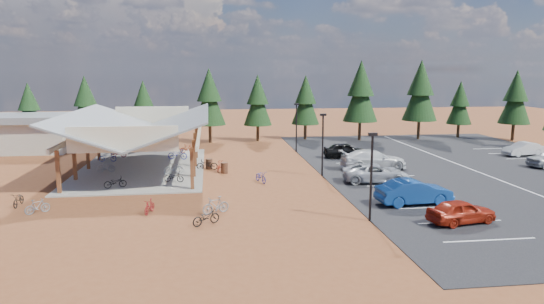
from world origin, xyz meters
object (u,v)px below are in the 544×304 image
object	(u,v)px
lamp_post_0	(371,170)
bike_7	(187,149)
trash_bin_1	(209,164)
bike_15	(220,166)
bike_16	(207,164)
car_4	(346,150)
bike_9	(37,206)
car_0	(461,211)
bike_3	(118,152)
car_3	(373,160)
outbuilding	(21,132)
bike_2	(108,157)
bike_1	(106,167)
bike_12	(206,217)
bike_6	(177,154)
bike_11	(149,206)
bike_13	(216,205)
bike_14	(261,177)
car_2	(376,173)
lamp_post_1	(323,140)
bike_5	(174,168)
car_1	(414,192)
car_9	(523,149)
bike_8	(19,200)
bike_0	(115,182)
bike_pavilion	(141,126)
bike_4	(174,177)
trash_bin_0	(224,168)

from	to	relation	value
lamp_post_0	bike_7	xyz separation A→B (m)	(-11.42, 24.22, -2.43)
trash_bin_1	bike_15	world-z (taller)	trash_bin_1
bike_16	car_4	distance (m)	14.10
bike_9	car_0	xyz separation A→B (m)	(24.50, -5.13, 0.27)
bike_3	car_3	world-z (taller)	car_3
bike_7	car_0	distance (m)	30.20
outbuilding	bike_7	size ratio (longest dim) A/B	7.38
bike_2	bike_1	bearing A→B (deg)	-166.68
bike_12	car_0	distance (m)	14.44
bike_6	bike_11	bearing A→B (deg)	-165.39
car_3	bike_2	bearing A→B (deg)	74.71
bike_13	car_4	xyz separation A→B (m)	(12.97, 17.14, 0.25)
bike_14	car_2	distance (m)	8.89
bike_12	car_0	bearing A→B (deg)	-129.07
lamp_post_1	bike_16	distance (m)	10.38
bike_3	bike_5	world-z (taller)	bike_3
bike_14	car_1	distance (m)	11.86
car_9	bike_2	bearing A→B (deg)	-102.31
bike_5	bike_13	size ratio (longest dim) A/B	0.94
lamp_post_1	car_0	distance (m)	14.23
bike_1	bike_3	bearing A→B (deg)	-4.40
bike_7	bike_15	size ratio (longest dim) A/B	1.01
bike_5	bike_16	size ratio (longest dim) A/B	0.90
bike_13	bike_8	bearing A→B (deg)	-130.40
bike_14	car_3	size ratio (longest dim) A/B	0.29
bike_1	bike_11	xyz separation A→B (m)	(5.00, -12.19, -0.10)
outbuilding	car_4	distance (m)	34.21
bike_8	car_1	world-z (taller)	car_1
lamp_post_0	car_1	distance (m)	5.34
bike_2	bike_9	distance (m)	16.27
bike_12	car_4	size ratio (longest dim) A/B	0.40
bike_0	car_1	distance (m)	21.02
trash_bin_1	bike_3	size ratio (longest dim) A/B	0.54
car_3	bike_12	bearing A→B (deg)	132.59
bike_2	bike_6	world-z (taller)	bike_6
bike_1	car_3	bearing A→B (deg)	-99.31
bike_pavilion	bike_0	xyz separation A→B (m)	(-1.00, -7.37, -3.30)
bike_4	bike_16	distance (m)	5.39
bike_13	car_0	xyz separation A→B (m)	(13.76, -3.71, 0.19)
car_1	bike_14	bearing A→B (deg)	45.47
outbuilding	trash_bin_0	distance (m)	25.26
bike_4	bike_15	world-z (taller)	bike_4
car_4	car_0	bearing A→B (deg)	-175.34
outbuilding	car_0	size ratio (longest dim) A/B	2.77
bike_9	car_0	distance (m)	25.04
lamp_post_0	bike_8	bearing A→B (deg)	164.67
bike_4	car_2	distance (m)	15.56
bike_8	car_9	bearing A→B (deg)	15.53
bike_9	bike_13	distance (m)	10.83
bike_4	bike_6	xyz separation A→B (m)	(-0.31, 9.65, 0.10)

